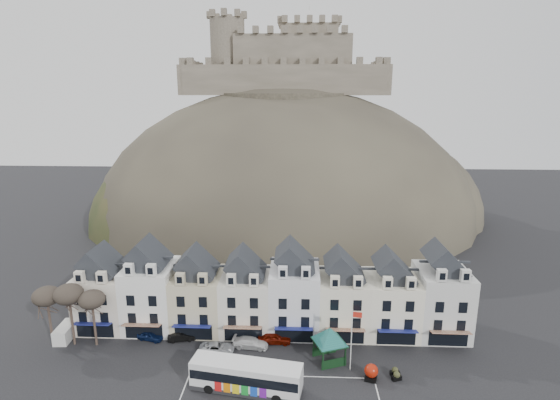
# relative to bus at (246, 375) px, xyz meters

# --- Properties ---
(coach_bay_markings) EXTENTS (22.00, 7.50, 0.01)m
(coach_bay_markings) POSITION_rel_bus_xyz_m (3.82, -1.00, -1.97)
(coach_bay_markings) COLOR silver
(coach_bay_markings) RESTS_ON ground
(townhouse_terrace) EXTENTS (54.40, 9.35, 11.80)m
(townhouse_terrace) POSITION_rel_bus_xyz_m (1.97, 13.72, 3.33)
(townhouse_terrace) COLOR silver
(townhouse_terrace) RESTS_ON ground
(castle_hill) EXTENTS (100.00, 76.00, 68.00)m
(castle_hill) POSITION_rel_bus_xyz_m (3.08, 66.70, -1.86)
(castle_hill) COLOR #332F28
(castle_hill) RESTS_ON ground
(castle) EXTENTS (50.20, 22.20, 22.00)m
(castle) POSITION_rel_bus_xyz_m (2.33, 73.68, 38.23)
(castle) COLOR brown
(castle) RESTS_ON ground
(tree_left_far) EXTENTS (3.61, 3.61, 8.24)m
(tree_left_far) POSITION_rel_bus_xyz_m (-27.18, 8.25, 4.93)
(tree_left_far) COLOR #3E3027
(tree_left_far) RESTS_ON ground
(tree_left_mid) EXTENTS (3.78, 3.78, 8.64)m
(tree_left_mid) POSITION_rel_bus_xyz_m (-24.18, 8.25, 5.28)
(tree_left_mid) COLOR #3E3027
(tree_left_mid) RESTS_ON ground
(tree_left_near) EXTENTS (3.43, 3.43, 7.84)m
(tree_left_near) POSITION_rel_bus_xyz_m (-21.18, 8.25, 4.59)
(tree_left_near) COLOR #3E3027
(tree_left_near) RESTS_ON ground
(bus) EXTENTS (12.90, 4.96, 3.56)m
(bus) POSITION_rel_bus_xyz_m (0.00, 0.00, 0.00)
(bus) COLOR #262628
(bus) RESTS_ON ground
(bus_shelter) EXTENTS (6.82, 6.82, 4.62)m
(bus_shelter) POSITION_rel_bus_xyz_m (9.71, 6.00, 1.62)
(bus_shelter) COLOR black
(bus_shelter) RESTS_ON ground
(red_buoy) EXTENTS (1.68, 1.68, 1.99)m
(red_buoy) POSITION_rel_bus_xyz_m (14.42, 2.54, -0.95)
(red_buoy) COLOR black
(red_buoy) RESTS_ON ground
(flagpole) EXTENTS (1.16, 0.27, 8.09)m
(flagpole) POSITION_rel_bus_xyz_m (12.26, 4.27, 2.66)
(flagpole) COLOR silver
(flagpole) RESTS_ON ground
(white_van) EXTENTS (2.08, 4.35, 1.94)m
(white_van) POSITION_rel_bus_xyz_m (-26.00, 9.57, -0.99)
(white_van) COLOR silver
(white_van) RESTS_ON ground
(planter_west) EXTENTS (1.18, 0.77, 1.09)m
(planter_west) POSITION_rel_bus_xyz_m (17.40, 3.47, -1.44)
(planter_west) COLOR black
(planter_west) RESTS_ON ground
(planter_east) EXTENTS (1.24, 0.89, 1.12)m
(planter_east) POSITION_rel_bus_xyz_m (17.42, 2.59, -1.43)
(planter_east) COLOR black
(planter_east) RESTS_ON ground
(car_navy) EXTENTS (3.90, 2.32, 1.24)m
(car_navy) POSITION_rel_bus_xyz_m (-14.36, 9.75, -1.34)
(car_navy) COLOR #0C193F
(car_navy) RESTS_ON ground
(car_black) EXTENTS (3.89, 2.07, 1.22)m
(car_black) POSITION_rel_bus_xyz_m (-10.04, 9.75, -1.36)
(car_black) COLOR black
(car_black) RESTS_ON ground
(car_silver) EXTENTS (4.48, 2.14, 1.26)m
(car_silver) POSITION_rel_bus_xyz_m (-4.74, 7.25, -1.34)
(car_silver) COLOR #B0B3B8
(car_silver) RESTS_ON ground
(car_white) EXTENTS (4.90, 2.44, 1.37)m
(car_white) POSITION_rel_bus_xyz_m (-0.49, 8.55, -1.28)
(car_white) COLOR white
(car_white) RESTS_ON ground
(car_maroon) EXTENTS (4.54, 1.94, 1.53)m
(car_maroon) POSITION_rel_bus_xyz_m (2.62, 9.75, -1.20)
(car_maroon) COLOR #5E1005
(car_maroon) RESTS_ON ground
(car_charcoal) EXTENTS (4.22, 2.67, 1.31)m
(car_charcoal) POSITION_rel_bus_xyz_m (10.05, 9.75, -1.31)
(car_charcoal) COLOR black
(car_charcoal) RESTS_ON ground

